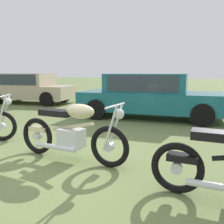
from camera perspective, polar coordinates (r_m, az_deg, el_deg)
The scene contains 4 objects.
ground_plane at distance 4.13m, azimuth -12.37°, elevation -11.74°, with size 120.00×120.00×0.00m, color olive.
motorcycle_cream at distance 4.09m, azimuth -9.59°, elevation -4.68°, with size 2.13×0.64×1.02m.
car_beige at distance 12.40m, azimuth -18.85°, elevation 5.69°, with size 4.35×2.72×1.43m.
car_teal at distance 7.94m, azimuth 8.74°, elevation 4.35°, with size 4.77×2.49×1.43m.
Camera 1 is at (2.53, -2.91, 1.46)m, focal length 38.68 mm.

